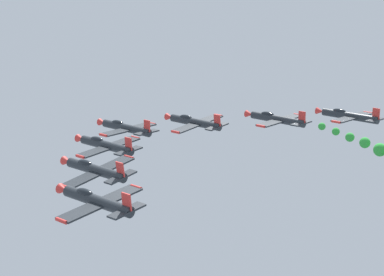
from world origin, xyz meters
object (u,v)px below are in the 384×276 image
at_px(airplane_lead, 126,128).
at_px(airplane_right_inner, 195,122).
at_px(airplane_left_outer, 95,169).
at_px(airplane_trailing, 96,201).
at_px(airplane_right_outer, 277,119).
at_px(airplane_left_inner, 106,145).
at_px(airplane_high_slot, 349,116).

xyz_separation_m(airplane_lead, airplane_right_inner, (8.22, -5.57, 0.26)).
distance_m(airplane_lead, airplane_left_outer, 21.37).
bearing_deg(airplane_lead, airplane_trailing, -137.52).
height_order(airplane_left_outer, airplane_trailing, airplane_trailing).
bearing_deg(airplane_right_inner, airplane_right_outer, -43.58).
xyz_separation_m(airplane_left_inner, airplane_trailing, (-15.97, -16.90, 0.79)).
height_order(airplane_left_outer, airplane_right_outer, airplane_right_outer).
height_order(airplane_left_inner, airplane_trailing, airplane_trailing).
distance_m(airplane_left_outer, airplane_right_outer, 33.63).
distance_m(airplane_left_inner, airplane_high_slot, 37.26).
xyz_separation_m(airplane_left_outer, airplane_high_slot, (42.43, -7.26, 0.13)).
bearing_deg(airplane_right_inner, airplane_trailing, -152.76).
bearing_deg(airplane_right_outer, airplane_lead, 140.73).
bearing_deg(airplane_lead, airplane_left_inner, -147.12).
distance_m(airplane_left_outer, airplane_high_slot, 43.05).
height_order(airplane_lead, airplane_right_outer, airplane_right_outer).
relative_size(airplane_left_inner, airplane_right_outer, 1.00).
distance_m(airplane_right_inner, airplane_high_slot, 22.91).
relative_size(airplane_trailing, airplane_high_slot, 1.00).
bearing_deg(airplane_high_slot, airplane_lead, 141.40).
bearing_deg(airplane_trailing, airplane_right_inner, 27.24).
height_order(airplane_right_inner, airplane_high_slot, airplane_high_slot).
height_order(airplane_left_outer, airplane_high_slot, airplane_high_slot).
relative_size(airplane_lead, airplane_left_outer, 1.00).
bearing_deg(airplane_high_slot, airplane_right_inner, 139.46).
relative_size(airplane_right_inner, airplane_right_outer, 1.00).
bearing_deg(airplane_high_slot, airplane_trailing, -177.79).
height_order(airplane_right_inner, airplane_left_outer, airplane_left_outer).
xyz_separation_m(airplane_right_inner, airplane_high_slot, (17.41, -14.89, 0.25)).
height_order(airplane_left_inner, airplane_left_outer, airplane_left_outer).
xyz_separation_m(airplane_left_inner, airplane_right_outer, (25.31, -8.27, 0.36)).
xyz_separation_m(airplane_right_inner, airplane_left_outer, (-25.03, -7.63, 0.13)).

